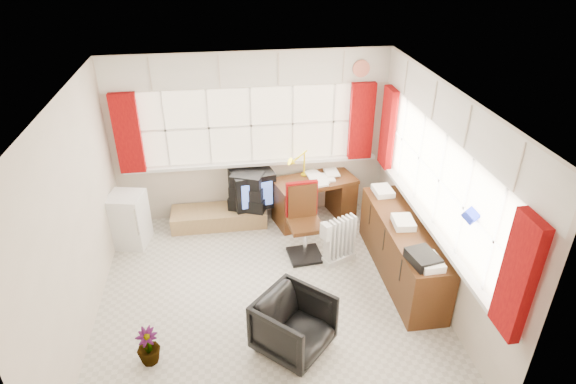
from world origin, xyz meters
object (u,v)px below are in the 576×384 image
(office_chair, at_px, (294,325))
(mini_fridge, at_px, (129,220))
(credenza, at_px, (402,249))
(radiator, at_px, (340,244))
(task_chair, at_px, (303,218))
(tv_bench, at_px, (219,217))
(crt_tv, at_px, (252,187))
(desk_lamp, at_px, (304,158))
(desk, at_px, (314,197))

(office_chair, height_order, mini_fridge, mini_fridge)
(credenza, bearing_deg, office_chair, -146.04)
(office_chair, relative_size, radiator, 1.07)
(credenza, xyz_separation_m, mini_fridge, (-3.51, 1.20, -0.00))
(task_chair, distance_m, mini_fridge, 2.43)
(tv_bench, height_order, crt_tv, crt_tv)
(crt_tv, bearing_deg, office_chair, -85.14)
(crt_tv, relative_size, mini_fridge, 0.93)
(desk_lamp, relative_size, mini_fridge, 0.54)
(office_chair, xyz_separation_m, mini_fridge, (-1.97, 2.23, 0.06))
(crt_tv, bearing_deg, radiator, -50.53)
(credenza, bearing_deg, radiator, 152.08)
(task_chair, bearing_deg, desk_lamp, 79.85)
(radiator, height_order, tv_bench, radiator)
(office_chair, distance_m, crt_tv, 2.71)
(task_chair, height_order, crt_tv, task_chair)
(office_chair, height_order, crt_tv, crt_tv)
(task_chair, xyz_separation_m, tv_bench, (-1.13, 0.87, -0.43))
(credenza, relative_size, crt_tv, 2.80)
(desk, height_order, tv_bench, desk)
(desk_lamp, relative_size, office_chair, 0.59)
(credenza, height_order, mini_fridge, credenza)
(desk, distance_m, tv_bench, 1.46)
(credenza, bearing_deg, mini_fridge, 161.11)
(desk, relative_size, desk_lamp, 3.11)
(desk_lamp, distance_m, radiator, 1.45)
(desk, distance_m, office_chair, 2.59)
(office_chair, bearing_deg, radiator, 13.33)
(mini_fridge, bearing_deg, tv_bench, 14.61)
(office_chair, bearing_deg, tv_bench, 59.97)
(radiator, distance_m, crt_tv, 1.68)
(desk, relative_size, task_chair, 1.24)
(tv_bench, bearing_deg, mini_fridge, -165.39)
(desk, bearing_deg, crt_tv, 167.56)
(radiator, bearing_deg, desk, 97.12)
(desk, height_order, credenza, credenza)
(desk, height_order, crt_tv, crt_tv)
(desk_lamp, distance_m, mini_fridge, 2.63)
(task_chair, bearing_deg, mini_fridge, 166.78)
(radiator, bearing_deg, desk_lamp, 102.28)
(radiator, bearing_deg, office_chair, -120.42)
(desk, relative_size, credenza, 0.65)
(desk, xyz_separation_m, desk_lamp, (-0.14, 0.16, 0.59))
(desk, relative_size, crt_tv, 1.81)
(task_chair, xyz_separation_m, radiator, (0.44, -0.27, -0.28))
(mini_fridge, bearing_deg, credenza, -18.89)
(office_chair, xyz_separation_m, credenza, (1.54, 1.03, 0.07))
(tv_bench, bearing_deg, credenza, -33.70)
(tv_bench, xyz_separation_m, mini_fridge, (-1.23, -0.32, 0.26))
(desk, height_order, task_chair, task_chair)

